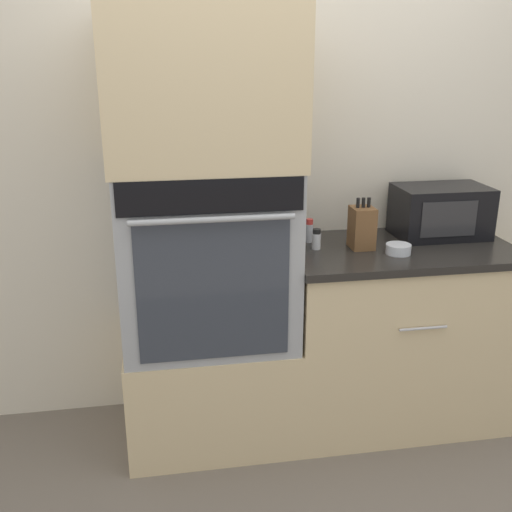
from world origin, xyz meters
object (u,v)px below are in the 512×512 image
wall_oven (207,254)px  knife_block (362,227)px  microwave (441,211)px  condiment_jar_near (316,239)px  condiment_jar_mid (309,231)px  bowl (398,249)px

wall_oven → knife_block: size_ratio=3.35×
wall_oven → microwave: bearing=6.2°
microwave → condiment_jar_near: microwave is taller
condiment_jar_near → condiment_jar_mid: condiment_jar_mid is taller
wall_oven → condiment_jar_mid: 0.52m
bowl → wall_oven: bearing=173.1°
wall_oven → bowl: 0.86m
wall_oven → condiment_jar_near: (0.51, 0.02, 0.03)m
wall_oven → microwave: 1.17m
wall_oven → microwave: wall_oven is taller
wall_oven → condiment_jar_near: size_ratio=8.32×
condiment_jar_near → condiment_jar_mid: bearing=92.9°
microwave → wall_oven: bearing=-173.8°
microwave → condiment_jar_near: 0.66m
microwave → condiment_jar_mid: size_ratio=3.91×
microwave → bowl: (-0.30, -0.23, -0.10)m
microwave → knife_block: size_ratio=1.86×
wall_oven → bowl: wall_oven is taller
condiment_jar_mid → condiment_jar_near: bearing=-87.1°
wall_oven → knife_block: wall_oven is taller
knife_block → condiment_jar_mid: size_ratio=2.11×
wall_oven → condiment_jar_mid: (0.50, 0.14, 0.04)m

